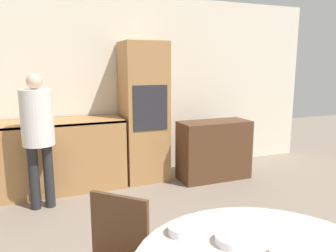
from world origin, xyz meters
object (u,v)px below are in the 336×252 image
at_px(person_standing, 38,127).
at_px(bowl_near, 233,239).
at_px(oven_unit, 144,112).
at_px(sideboard, 214,150).
at_px(bowl_far, 182,230).

distance_m(person_standing, bowl_near, 2.73).
distance_m(oven_unit, sideboard, 1.14).
distance_m(oven_unit, bowl_near, 3.16).
bearing_deg(sideboard, person_standing, -176.30).
distance_m(person_standing, bowl_far, 2.51).
height_order(oven_unit, sideboard, oven_unit).
height_order(person_standing, bowl_far, person_standing).
bearing_deg(person_standing, oven_unit, 20.49).
distance_m(sideboard, bowl_near, 3.13).
xyz_separation_m(sideboard, bowl_near, (-1.47, -2.74, 0.37)).
xyz_separation_m(sideboard, person_standing, (-2.33, -0.15, 0.53)).
height_order(person_standing, bowl_near, person_standing).
xyz_separation_m(oven_unit, bowl_far, (-0.73, -2.93, -0.18)).
bearing_deg(person_standing, bowl_far, -74.66).
bearing_deg(oven_unit, bowl_near, -99.85).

